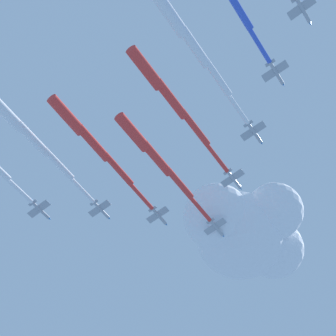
{
  "coord_description": "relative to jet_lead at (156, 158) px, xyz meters",
  "views": [
    {
      "loc": [
        -88.3,
        -81.04,
        3.92
      ],
      "look_at": [
        0.0,
        0.0,
        162.26
      ],
      "focal_mm": 64.29,
      "sensor_mm": 36.0,
      "label": 1
    }
  ],
  "objects": [
    {
      "name": "jet_starboard_mid",
      "position": [
        -20.85,
        -34.59,
        0.87
      ],
      "size": [
        59.44,
        14.13,
        4.07
      ],
      "color": "#9EA3AD"
    },
    {
      "name": "jet_lead",
      "position": [
        0.0,
        0.0,
        0.0
      ],
      "size": [
        62.1,
        14.0,
        4.17
      ],
      "color": "#9EA3AD"
    },
    {
      "name": "jet_port_mid",
      "position": [
        -31.19,
        25.64,
        2.96
      ],
      "size": [
        61.0,
        14.68,
        4.12
      ],
      "color": "#9EA3AD"
    },
    {
      "name": "cloud_puff",
      "position": [
        55.99,
        5.53,
        14.46
      ],
      "size": [
        55.06,
        43.84,
        35.94
      ],
      "color": "white"
    },
    {
      "name": "jet_port_inner",
      "position": [
        -16.96,
        12.41,
        2.93
      ],
      "size": [
        63.65,
        14.98,
        4.12
      ],
      "color": "#9EA3AD"
    },
    {
      "name": "jet_starboard_inner",
      "position": [
        -12.33,
        -17.5,
        2.34
      ],
      "size": [
        63.68,
        14.4,
        4.17
      ],
      "color": "#9EA3AD"
    }
  ]
}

